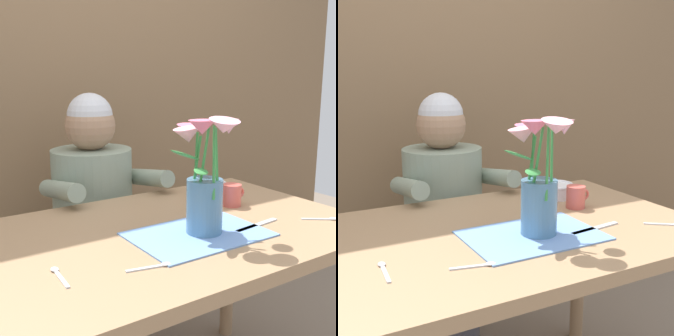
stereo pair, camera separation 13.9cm
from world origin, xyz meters
TOP-DOWN VIEW (x-y plane):
  - wood_panel_backdrop at (0.00, 1.05)m, footprint 4.00×0.10m
  - dining_table at (0.00, 0.00)m, footprint 1.20×0.80m
  - seated_person at (0.01, 0.62)m, footprint 0.45×0.47m
  - striped_placemat at (0.02, -0.10)m, footprint 0.40×0.28m
  - flower_vase at (0.04, -0.10)m, footprint 0.21×0.27m
  - ceramic_bowl at (0.32, 0.22)m, footprint 0.14×0.14m
  - dinner_knife at (0.23, -0.14)m, footprint 0.19×0.04m
  - ceramic_mug at (0.31, 0.07)m, footprint 0.09×0.07m
  - spoon_0 at (-0.20, -0.22)m, footprint 0.12×0.04m
  - spoon_1 at (-0.42, -0.12)m, footprint 0.02×0.12m
  - spoon_2 at (0.46, -0.22)m, footprint 0.11×0.08m

SIDE VIEW (x-z plane):
  - seated_person at x=0.01m, z-range 0.00..1.13m
  - dining_table at x=0.00m, z-range 0.27..1.01m
  - striped_placemat at x=0.02m, z-range 0.74..0.74m
  - dinner_knife at x=0.23m, z-range 0.74..0.74m
  - spoon_0 at x=-0.20m, z-range 0.74..0.75m
  - spoon_1 at x=-0.42m, z-range 0.74..0.75m
  - spoon_2 at x=0.46m, z-range 0.74..0.75m
  - ceramic_bowl at x=0.32m, z-range 0.74..0.80m
  - ceramic_mug at x=0.31m, z-range 0.74..0.82m
  - flower_vase at x=0.04m, z-range 0.74..1.09m
  - wood_panel_backdrop at x=0.00m, z-range 0.00..2.50m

